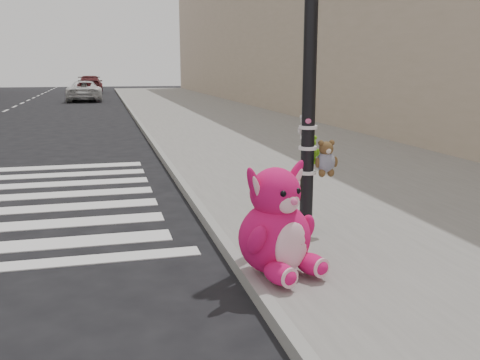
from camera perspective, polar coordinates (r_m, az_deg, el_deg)
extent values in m
plane|color=black|center=(4.70, -16.10, -15.69)|extent=(120.00, 120.00, 0.00)
cube|color=slate|center=(15.10, 4.18, 4.01)|extent=(7.00, 80.00, 0.14)
cube|color=gray|center=(14.39, -8.98, 3.50)|extent=(0.12, 80.00, 0.15)
cube|color=tan|center=(26.42, 9.01, 17.99)|extent=(5.00, 60.00, 10.00)
cylinder|color=black|center=(6.43, 7.45, 11.82)|extent=(0.16, 0.16, 4.00)
cylinder|color=white|center=(6.55, 7.16, 0.83)|extent=(0.22, 0.22, 0.04)
cylinder|color=white|center=(6.50, 7.23, 3.42)|extent=(0.22, 0.22, 0.04)
cylinder|color=white|center=(6.47, 7.28, 5.61)|extent=(0.22, 0.22, 0.04)
ellipsoid|color=#DF1263|center=(5.03, 4.28, -10.28)|extent=(0.36, 0.44, 0.21)
ellipsoid|color=#DF1263|center=(5.29, 7.63, -9.21)|extent=(0.36, 0.44, 0.21)
ellipsoid|color=#DF1263|center=(5.29, 3.71, -6.15)|extent=(0.90, 0.85, 0.72)
ellipsoid|color=#F9BFD1|center=(5.12, 5.54, -7.06)|extent=(0.43, 0.29, 0.47)
sphere|color=#DF1263|center=(5.17, 3.78, -1.37)|extent=(0.65, 0.65, 0.50)
ellipsoid|color=#DF1263|center=(5.03, 1.67, -0.94)|extent=(0.36, 0.23, 0.50)
ellipsoid|color=#DF1263|center=(5.32, 5.47, -0.28)|extent=(0.36, 0.23, 0.50)
imported|color=silver|center=(36.50, -16.23, 9.10)|extent=(2.16, 4.66, 1.29)
imported|color=#53171A|center=(48.14, -15.69, 9.80)|extent=(2.08, 5.05, 1.46)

